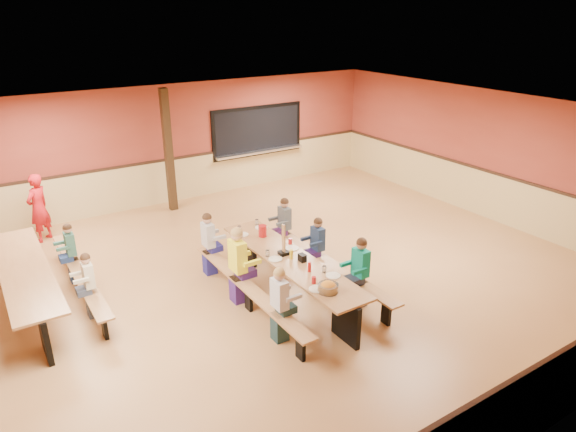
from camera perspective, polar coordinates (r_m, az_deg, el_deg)
ground at (r=9.70m, az=-2.04°, el=-6.96°), size 12.00×12.00×0.00m
room_envelope at (r=9.38m, az=-2.09°, el=-3.28°), size 12.04×10.04×3.02m
kitchen_pass_through at (r=14.44m, az=-3.37°, el=9.19°), size 2.78×0.28×1.38m
structural_post at (r=12.81m, az=-13.14°, el=7.02°), size 0.18×0.18×3.00m
cafeteria_table_main at (r=8.90m, az=0.24°, el=-5.94°), size 1.91×3.70×0.74m
cafeteria_table_second at (r=9.61m, az=-27.04°, el=-6.35°), size 1.91×3.70×0.74m
seated_child_white_left at (r=7.76m, az=-0.94°, el=-9.87°), size 0.37×0.30×1.21m
seated_adult_yellow at (r=8.73m, az=-5.58°, el=-5.54°), size 0.44×0.36×1.35m
seated_child_grey_left at (r=9.73m, az=-8.81°, el=-3.12°), size 0.37×0.30×1.21m
seated_child_teal_right at (r=8.69m, az=8.00°, el=-6.25°), size 0.38×0.31×1.23m
seated_child_navy_right at (r=9.54m, az=3.29°, el=-3.56°), size 0.35×0.28×1.17m
seated_child_char_right at (r=10.39m, az=-0.38°, el=-1.20°), size 0.36×0.30×1.19m
seated_child_green_sec at (r=10.15m, az=-22.91°, el=-3.86°), size 0.33×0.27×1.13m
seated_child_tan_sec at (r=8.92m, az=-21.16°, el=-7.24°), size 0.33×0.27×1.12m
standing_woman at (r=12.17m, az=-25.98°, el=0.81°), size 0.65×0.63×1.50m
punch_pitcher at (r=9.58m, az=-2.84°, el=-1.67°), size 0.16×0.16×0.22m
chip_bowl at (r=7.81m, az=4.48°, el=-7.88°), size 0.32×0.32×0.15m
napkin_dispenser at (r=8.67m, az=1.60°, el=-4.66°), size 0.10×0.14×0.13m
condiment_mustard at (r=8.74m, az=0.37°, el=-4.28°), size 0.06×0.06×0.17m
condiment_ketchup at (r=8.34m, az=2.40°, el=-5.67°), size 0.06×0.06×0.17m
table_paddle at (r=8.87m, az=-0.49°, el=-3.51°), size 0.16×0.16×0.56m
place_settings at (r=8.77m, az=0.24°, el=-4.39°), size 0.65×3.30×0.11m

